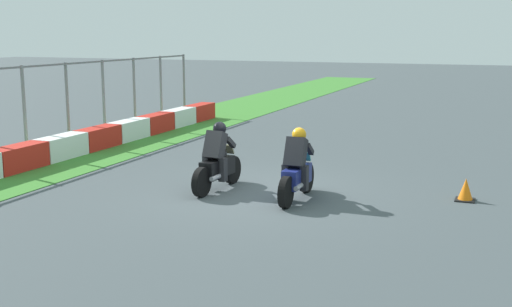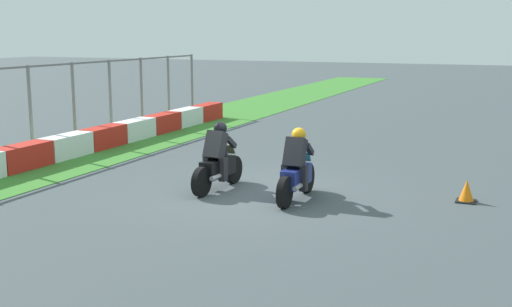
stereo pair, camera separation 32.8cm
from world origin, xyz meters
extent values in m
plane|color=#434C50|center=(0.00, 0.00, 0.00)|extent=(120.00, 120.00, 0.00)
cube|color=#3C802E|center=(0.00, 6.60, 0.01)|extent=(72.00, 3.80, 0.02)
cube|color=red|center=(0.00, 6.50, 0.32)|extent=(1.66, 0.60, 0.64)
cube|color=white|center=(1.69, 6.50, 0.32)|extent=(1.66, 0.60, 0.64)
cube|color=red|center=(3.38, 6.50, 0.32)|extent=(1.66, 0.60, 0.64)
cube|color=white|center=(5.08, 6.50, 0.32)|extent=(1.66, 0.60, 0.64)
cube|color=red|center=(6.77, 6.50, 0.32)|extent=(1.66, 0.60, 0.64)
cube|color=white|center=(8.46, 6.50, 0.32)|extent=(1.66, 0.60, 0.64)
cube|color=red|center=(10.15, 6.50, 0.32)|extent=(1.66, 0.60, 0.64)
cylinder|color=slate|center=(1.92, 7.91, 1.27)|extent=(0.10, 0.10, 2.53)
cylinder|color=slate|center=(3.85, 7.91, 1.27)|extent=(0.10, 0.10, 2.53)
cylinder|color=slate|center=(5.77, 7.91, 1.27)|extent=(0.10, 0.10, 2.53)
cylinder|color=slate|center=(7.70, 7.91, 1.27)|extent=(0.10, 0.10, 2.53)
cylinder|color=slate|center=(9.62, 7.91, 1.27)|extent=(0.10, 0.10, 2.53)
cylinder|color=slate|center=(11.55, 7.91, 1.27)|extent=(0.10, 0.10, 2.53)
cylinder|color=black|center=(0.59, -0.93, 0.32)|extent=(0.64, 0.14, 0.64)
cylinder|color=black|center=(-0.81, -0.94, 0.32)|extent=(0.64, 0.14, 0.64)
cube|color=navy|center=(-0.11, -0.93, 0.50)|extent=(1.10, 0.33, 0.40)
ellipsoid|color=navy|center=(-0.01, -0.93, 0.80)|extent=(0.48, 0.30, 0.24)
cube|color=red|center=(-0.62, -0.94, 0.52)|extent=(0.06, 0.16, 0.08)
cylinder|color=#A5A5AD|center=(-0.46, -1.10, 0.37)|extent=(0.42, 0.10, 0.10)
cube|color=black|center=(-0.21, -0.94, 1.02)|extent=(0.49, 0.40, 0.66)
sphere|color=orange|center=(0.01, -0.93, 1.36)|extent=(0.30, 0.30, 0.30)
cube|color=teal|center=(0.39, -0.93, 0.84)|extent=(0.16, 0.26, 0.23)
cube|color=black|center=(-0.23, -0.74, 0.50)|extent=(0.18, 0.14, 0.52)
cube|color=black|center=(-0.23, -1.14, 0.50)|extent=(0.18, 0.14, 0.52)
cube|color=black|center=(0.17, -0.75, 1.04)|extent=(0.39, 0.10, 0.31)
cube|color=black|center=(0.17, -1.11, 1.04)|extent=(0.39, 0.10, 0.31)
cylinder|color=black|center=(0.75, 0.92, 0.32)|extent=(0.65, 0.18, 0.64)
cylinder|color=black|center=(-0.65, 1.01, 0.32)|extent=(0.65, 0.18, 0.64)
cube|color=black|center=(0.05, 0.97, 0.50)|extent=(1.12, 0.39, 0.40)
ellipsoid|color=black|center=(0.15, 0.96, 0.80)|extent=(0.50, 0.33, 0.24)
cube|color=red|center=(-0.46, 1.00, 0.52)|extent=(0.07, 0.16, 0.08)
cylinder|color=#A5A5AD|center=(-0.31, 0.83, 0.37)|extent=(0.43, 0.13, 0.10)
cube|color=#242428|center=(-0.05, 0.97, 1.02)|extent=(0.51, 0.43, 0.66)
sphere|color=black|center=(0.17, 0.96, 1.36)|extent=(0.32, 0.32, 0.30)
cube|color=#6A6A4E|center=(0.55, 0.93, 0.84)|extent=(0.17, 0.27, 0.23)
cube|color=#242428|center=(-0.06, 1.17, 0.50)|extent=(0.19, 0.15, 0.52)
cube|color=#242428|center=(-0.08, 0.78, 0.50)|extent=(0.19, 0.15, 0.52)
cube|color=#242428|center=(0.34, 1.13, 1.04)|extent=(0.39, 0.12, 0.31)
cube|color=#242428|center=(0.32, 0.77, 1.04)|extent=(0.39, 0.12, 0.31)
cube|color=black|center=(1.10, -4.22, 0.01)|extent=(0.40, 0.40, 0.03)
cone|color=orange|center=(1.10, -4.22, 0.24)|extent=(0.32, 0.32, 0.47)
camera|label=1|loc=(-12.64, -5.02, 3.46)|focal=45.42mm
camera|label=2|loc=(-12.52, -5.32, 3.46)|focal=45.42mm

